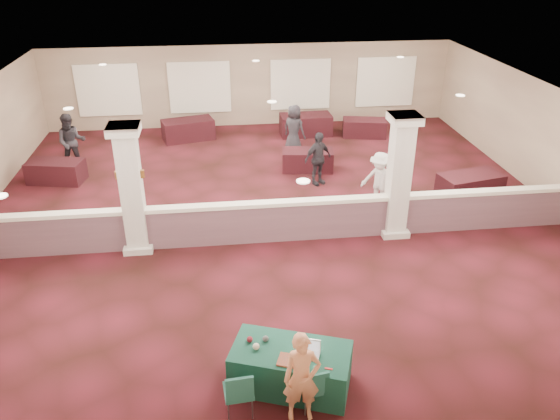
{
  "coord_description": "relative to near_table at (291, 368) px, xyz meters",
  "views": [
    {
      "loc": [
        -1.44,
        -13.5,
        7.01
      ],
      "look_at": [
        -0.04,
        -2.0,
        1.11
      ],
      "focal_mm": 35.0,
      "sensor_mm": 36.0,
      "label": 1
    }
  ],
  "objects": [
    {
      "name": "wall_right",
      "position": [
        8.4,
        6.5,
        1.22
      ],
      "size": [
        0.04,
        16.0,
        3.2
      ],
      "primitive_type": "cube",
      "color": "#806A58",
      "rests_on": "ground"
    },
    {
      "name": "conf_chair_side",
      "position": [
        -0.91,
        -0.58,
        0.16
      ],
      "size": [
        0.5,
        0.5,
        0.93
      ],
      "rotation": [
        0.0,
        0.0,
        0.08
      ],
      "color": "#1A4E41",
      "rests_on": "ground"
    },
    {
      "name": "far_table_back_center",
      "position": [
        2.4,
        13.0,
        0.01
      ],
      "size": [
        1.97,
        1.02,
        0.79
      ],
      "primitive_type": "cube",
      "rotation": [
        0.0,
        0.0,
        0.03
      ],
      "color": "black",
      "rests_on": "ground"
    },
    {
      "name": "laptop_screen",
      "position": [
        0.32,
        -0.04,
        0.52
      ],
      "size": [
        0.33,
        0.13,
        0.23
      ],
      "primitive_type": "cube",
      "rotation": [
        0.0,
        0.0,
        -0.35
      ],
      "color": "silver",
      "rests_on": "near_table"
    },
    {
      "name": "attendee_b",
      "position": [
        3.4,
        6.5,
        0.45
      ],
      "size": [
        1.11,
        1.08,
        1.66
      ],
      "primitive_type": "imported",
      "rotation": [
        0.0,
        0.0,
        -0.75
      ],
      "color": "#B9B9B5",
      "rests_on": "ground"
    },
    {
      "name": "far_table_back_left",
      "position": [
        -2.1,
        13.0,
        -0.0
      ],
      "size": [
        2.05,
        1.38,
        0.76
      ],
      "primitive_type": "cube",
      "rotation": [
        0.0,
        0.0,
        0.26
      ],
      "color": "black",
      "rests_on": "ground"
    },
    {
      "name": "conf_chair_main",
      "position": [
        0.3,
        -0.58,
        0.12
      ],
      "size": [
        0.49,
        0.49,
        0.85
      ],
      "rotation": [
        0.0,
        0.0,
        0.16
      ],
      "color": "#1A4E41",
      "rests_on": "ground"
    },
    {
      "name": "knitting",
      "position": [
        -0.04,
        -0.26,
        0.4
      ],
      "size": [
        0.5,
        0.44,
        0.03
      ],
      "primitive_type": "cube",
      "rotation": [
        0.0,
        0.0,
        -0.35
      ],
      "color": "#B0411C",
      "rests_on": "near_table"
    },
    {
      "name": "ground",
      "position": [
        0.4,
        6.5,
        -0.38
      ],
      "size": [
        16.0,
        16.0,
        0.0
      ],
      "primitive_type": "plane",
      "color": "#46111A",
      "rests_on": "ground"
    },
    {
      "name": "far_table_front_left",
      "position": [
        -6.1,
        9.5,
        -0.04
      ],
      "size": [
        1.82,
        1.16,
        0.68
      ],
      "primitive_type": "cube",
      "rotation": [
        0.0,
        0.0,
        -0.2
      ],
      "color": "black",
      "rests_on": "ground"
    },
    {
      "name": "near_table",
      "position": [
        0.0,
        0.0,
        0.0
      ],
      "size": [
        2.21,
        1.62,
        0.76
      ],
      "primitive_type": "cube",
      "rotation": [
        0.0,
        0.0,
        -0.35
      ],
      "color": "#0F372C",
      "rests_on": "ground"
    },
    {
      "name": "scissors",
      "position": [
        0.54,
        -0.51,
        0.39
      ],
      "size": [
        0.13,
        0.07,
        0.01
      ],
      "primitive_type": "cube",
      "rotation": [
        0.0,
        0.0,
        -0.35
      ],
      "color": "red",
      "rests_on": "near_table"
    },
    {
      "name": "wall_front",
      "position": [
        0.4,
        -1.5,
        1.22
      ],
      "size": [
        16.0,
        0.04,
        3.2
      ],
      "primitive_type": "cube",
      "color": "#806A58",
      "rests_on": "ground"
    },
    {
      "name": "yarn_grey",
      "position": [
        -0.4,
        0.28,
        0.44
      ],
      "size": [
        0.11,
        0.11,
        0.11
      ],
      "primitive_type": "sphere",
      "color": "#49484D",
      "rests_on": "near_table"
    },
    {
      "name": "partition_wall",
      "position": [
        0.4,
        5.0,
        0.19
      ],
      "size": [
        15.6,
        0.28,
        1.1
      ],
      "color": "brown",
      "rests_on": "ground"
    },
    {
      "name": "yarn_cream",
      "position": [
        -0.58,
        0.1,
        0.44
      ],
      "size": [
        0.12,
        0.12,
        0.12
      ],
      "primitive_type": "sphere",
      "color": "beige",
      "rests_on": "near_table"
    },
    {
      "name": "far_table_back_right",
      "position": [
        4.61,
        12.55,
        -0.05
      ],
      "size": [
        1.76,
        1.12,
        0.66
      ],
      "primitive_type": "cube",
      "rotation": [
        0.0,
        0.0,
        -0.2
      ],
      "color": "black",
      "rests_on": "ground"
    },
    {
      "name": "woman",
      "position": [
        0.07,
        -0.7,
        0.43
      ],
      "size": [
        0.59,
        0.4,
        1.63
      ],
      "primitive_type": "imported",
      "rotation": [
        0.0,
        0.0,
        -0.03
      ],
      "color": "tan",
      "rests_on": "ground"
    },
    {
      "name": "far_table_front_right",
      "position": [
        6.27,
        6.8,
        -0.01
      ],
      "size": [
        1.98,
        1.28,
        0.74
      ],
      "primitive_type": "cube",
      "rotation": [
        0.0,
        0.0,
        0.21
      ],
      "color": "black",
      "rests_on": "ground"
    },
    {
      "name": "column_left",
      "position": [
        -3.1,
        5.0,
        1.25
      ],
      "size": [
        0.72,
        0.72,
        3.2
      ],
      "color": "beige",
      "rests_on": "ground"
    },
    {
      "name": "sconce_left",
      "position": [
        -3.38,
        5.0,
        1.62
      ],
      "size": [
        0.12,
        0.12,
        0.18
      ],
      "color": "brown",
      "rests_on": "column_left"
    },
    {
      "name": "sconce_right",
      "position": [
        -2.82,
        5.0,
        1.62
      ],
      "size": [
        0.12,
        0.12,
        0.18
      ],
      "color": "brown",
      "rests_on": "column_left"
    },
    {
      "name": "attendee_c",
      "position": [
        2.0,
        8.34,
        0.45
      ],
      "size": [
        1.09,
        0.87,
        1.67
      ],
      "primitive_type": "imported",
      "rotation": [
        0.0,
        0.0,
        0.49
      ],
      "color": "black",
      "rests_on": "ground"
    },
    {
      "name": "attendee_a",
      "position": [
        -5.75,
        10.5,
        0.55
      ],
      "size": [
        0.96,
        0.63,
        1.87
      ],
      "primitive_type": "imported",
      "rotation": [
        0.0,
        0.0,
        0.15
      ],
      "color": "black",
      "rests_on": "ground"
    },
    {
      "name": "column_right",
      "position": [
        3.4,
        5.0,
        1.25
      ],
      "size": [
        0.72,
        0.72,
        3.2
      ],
      "color": "beige",
      "rests_on": "ground"
    },
    {
      "name": "wall_back",
      "position": [
        0.4,
        14.5,
        1.22
      ],
      "size": [
        16.0,
        0.04,
        3.2
      ],
      "primitive_type": "cube",
      "color": "#806A58",
      "rests_on": "ground"
    },
    {
      "name": "yarn_red",
      "position": [
        -0.67,
        0.3,
        0.43
      ],
      "size": [
        0.1,
        0.1,
        0.1
      ],
      "primitive_type": "sphere",
      "color": "#5A121A",
      "rests_on": "near_table"
    },
    {
      "name": "attendee_d",
      "position": [
        1.67,
        11.13,
        0.48
      ],
      "size": [
        0.94,
        0.91,
        1.73
      ],
      "primitive_type": "imported",
      "rotation": [
        0.0,
        0.0,
        2.42
      ],
      "color": "black",
      "rests_on": "ground"
    },
    {
      "name": "laptop_base",
      "position": [
        0.28,
        -0.16,
        0.39
      ],
      "size": [
        0.41,
        0.34,
        0.02
      ],
      "primitive_type": "cube",
      "rotation": [
        0.0,
        0.0,
        -0.35
      ],
      "color": "silver",
      "rests_on": "near_table"
    },
    {
      "name": "far_table_front_center",
      "position": [
        1.89,
        9.5,
        -0.05
      ],
      "size": [
        1.74,
        1.04,
        0.67
      ],
      "primitive_type": "cube",
      "rotation": [
        0.0,
        0.0,
        -0.13
      ],
      "color": "black",
      "rests_on": "ground"
    },
    {
      "name": "screen_glow",
      "position": [
        0.32,
        -0.05,
        0.5
      ],
      "size": [
        0.3,
        0.11,
        0.2
      ],
      "primitive_type": "cube",
      "rotation": [
        0.0,
        0.0,
        -0.35
      ],
      "color": "silver",
      "rests_on": "near_table"
    },
    {
      "name": "ceiling",
      "position": [
        0.4,
        6.5,
        2.82
      ],
      "size": [
        16.0,
        16.0,
        0.02
      ],
      "primitive_type": "cube",
      "color": "white",
      "rests_on": "wall_back"
    }
  ]
}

